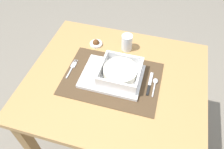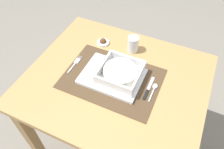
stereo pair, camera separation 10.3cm
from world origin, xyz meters
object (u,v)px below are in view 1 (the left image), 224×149
object	(u,v)px
dining_table	(116,93)
condiment_saucer	(96,43)
porridge_bowl	(120,72)
spoon	(155,83)
butter_knife	(149,85)
fork	(72,67)
drinking_glass	(126,43)

from	to	relation	value
dining_table	condiment_saucer	size ratio (longest dim) A/B	12.74
porridge_bowl	dining_table	bearing A→B (deg)	-160.25
spoon	butter_knife	size ratio (longest dim) A/B	0.77
dining_table	porridge_bowl	bearing A→B (deg)	19.75
fork	drinking_glass	distance (m)	0.31
dining_table	porridge_bowl	xyz separation A→B (m)	(0.02, 0.01, 0.16)
butter_knife	dining_table	bearing A→B (deg)	176.16
dining_table	spoon	bearing A→B (deg)	5.91
dining_table	porridge_bowl	distance (m)	0.16
porridge_bowl	condiment_saucer	size ratio (longest dim) A/B	2.80
dining_table	porridge_bowl	world-z (taller)	porridge_bowl
porridge_bowl	fork	world-z (taller)	porridge_bowl
spoon	butter_knife	xyz separation A→B (m)	(-0.02, -0.02, -0.00)
porridge_bowl	fork	bearing A→B (deg)	179.80
porridge_bowl	condiment_saucer	xyz separation A→B (m)	(-0.19, 0.20, -0.03)
fork	drinking_glass	xyz separation A→B (m)	(0.23, 0.21, 0.04)
drinking_glass	condiment_saucer	bearing A→B (deg)	-174.80
dining_table	spoon	xyz separation A→B (m)	(0.19, 0.02, 0.12)
spoon	porridge_bowl	bearing A→B (deg)	-174.70
fork	condiment_saucer	distance (m)	0.21
porridge_bowl	spoon	bearing A→B (deg)	4.29
fork	condiment_saucer	bearing A→B (deg)	72.05
butter_knife	fork	bearing A→B (deg)	175.00
dining_table	butter_knife	xyz separation A→B (m)	(0.16, 0.00, 0.12)
dining_table	porridge_bowl	size ratio (longest dim) A/B	4.55
fork	butter_knife	world-z (taller)	butter_knife
fork	butter_knife	size ratio (longest dim) A/B	0.92
porridge_bowl	drinking_glass	bearing A→B (deg)	95.61
fork	spoon	world-z (taller)	spoon
porridge_bowl	butter_knife	distance (m)	0.15
drinking_glass	condiment_saucer	world-z (taller)	drinking_glass
dining_table	drinking_glass	world-z (taller)	drinking_glass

